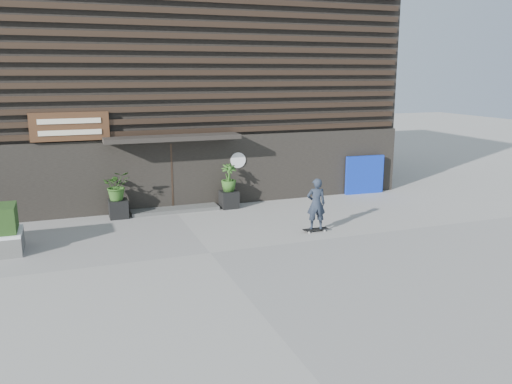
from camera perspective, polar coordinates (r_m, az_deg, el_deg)
name	(u,v)px	position (r m, az deg, el deg)	size (l,w,h in m)	color
ground	(210,253)	(13.98, -5.03, -6.63)	(80.00, 80.00, 0.00)	gray
entrance_step	(175,209)	(18.26, -8.85, -1.88)	(3.00, 0.80, 0.12)	#464644
planter_pot_left	(118,209)	(17.75, -14.76, -1.78)	(0.60, 0.60, 0.60)	black
bamboo_left	(117,186)	(17.58, -14.90, 0.68)	(0.86, 0.75, 0.96)	#2D591E
planter_pot_right	(229,199)	(18.46, -2.96, -0.81)	(0.60, 0.60, 0.60)	black
bamboo_right	(229,178)	(18.30, -2.99, 1.57)	(0.54, 0.54, 0.96)	#2D591E
blue_tarp	(365,175)	(20.97, 11.74, 1.85)	(1.60, 0.12, 1.50)	#0C27A2
building	(146,89)	(22.97, -11.92, 10.92)	(18.00, 11.00, 8.00)	black
skateboarder	(316,204)	(15.61, 6.57, -1.31)	(0.78, 0.49, 1.64)	black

